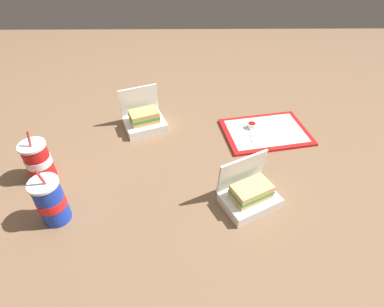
{
  "coord_description": "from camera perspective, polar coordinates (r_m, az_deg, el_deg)",
  "views": [
    {
      "loc": [
        0.03,
        -0.86,
        0.81
      ],
      "look_at": [
        0.04,
        0.02,
        0.05
      ],
      "focal_mm": 28.0,
      "sensor_mm": 36.0,
      "label": 1
    }
  ],
  "objects": [
    {
      "name": "soda_cup_right",
      "position": [
        1.05,
        -25.28,
        -8.21
      ],
      "size": [
        0.09,
        0.09,
        0.23
      ],
      "color": "#1938B7",
      "rests_on": "ground_plane"
    },
    {
      "name": "plastic_fork",
      "position": [
        1.41,
        9.48,
        5.99
      ],
      "size": [
        0.11,
        0.04,
        0.0
      ],
      "primitive_type": "cube",
      "rotation": [
        0.0,
        0.0,
        0.3
      ],
      "color": "white",
      "rests_on": "food_tray"
    },
    {
      "name": "ketchup_cup",
      "position": [
        1.38,
        11.29,
        5.28
      ],
      "size": [
        0.04,
        0.04,
        0.02
      ],
      "color": "white",
      "rests_on": "food_tray"
    },
    {
      "name": "clamshell_sandwich_right",
      "position": [
        1.04,
        10.86,
        -7.66
      ],
      "size": [
        0.23,
        0.21,
        0.17
      ],
      "color": "white",
      "rests_on": "ground_plane"
    },
    {
      "name": "ground_plane",
      "position": [
        1.18,
        -2.11,
        -2.37
      ],
      "size": [
        3.2,
        3.2,
        0.0
      ],
      "primitive_type": "plane",
      "color": "brown"
    },
    {
      "name": "napkin_stack",
      "position": [
        1.34,
        13.29,
        3.09
      ],
      "size": [
        0.1,
        0.1,
        0.0
      ],
      "primitive_type": "cube",
      "rotation": [
        0.0,
        0.0,
        -0.04
      ],
      "color": "white",
      "rests_on": "food_tray"
    },
    {
      "name": "clamshell_sandwich_back",
      "position": [
        1.37,
        -9.09,
        6.41
      ],
      "size": [
        0.22,
        0.2,
        0.18
      ],
      "color": "white",
      "rests_on": "ground_plane"
    },
    {
      "name": "food_tray",
      "position": [
        1.39,
        13.85,
        4.01
      ],
      "size": [
        0.41,
        0.32,
        0.01
      ],
      "color": "red",
      "rests_on": "ground_plane"
    },
    {
      "name": "soda_cup_corner",
      "position": [
        1.23,
        -27.24,
        -1.21
      ],
      "size": [
        0.09,
        0.09,
        0.21
      ],
      "color": "red",
      "rests_on": "ground_plane"
    }
  ]
}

